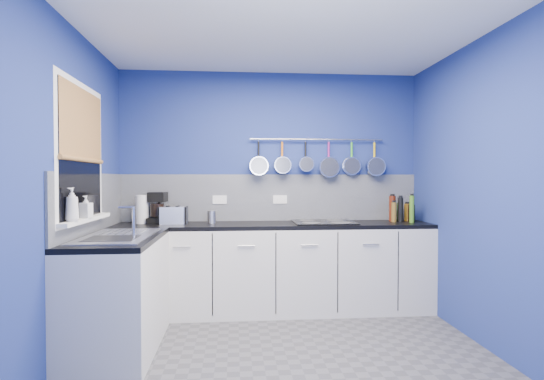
{
  "coord_description": "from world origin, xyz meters",
  "views": [
    {
      "loc": [
        -0.39,
        -3.15,
        1.35
      ],
      "look_at": [
        -0.05,
        0.75,
        1.25
      ],
      "focal_mm": 28.43,
      "sensor_mm": 36.0,
      "label": 1
    }
  ],
  "objects": [
    {
      "name": "condiment_0",
      "position": [
        1.46,
        1.33,
        0.99
      ],
      "size": [
        0.07,
        0.07,
        0.19
      ],
      "primitive_type": "cylinder",
      "color": "#8C5914",
      "rests_on": "worktop_back"
    },
    {
      "name": "pan_2",
      "position": [
        0.37,
        1.44,
        1.6
      ],
      "size": [
        0.16,
        0.11,
        0.35
      ],
      "primitive_type": null,
      "color": "silver",
      "rests_on": "pot_rail"
    },
    {
      "name": "floor",
      "position": [
        0.0,
        0.0,
        -0.01
      ],
      "size": [
        3.2,
        3.0,
        0.02
      ],
      "primitive_type": "cube",
      "color": "#47474C",
      "rests_on": "ground"
    },
    {
      "name": "ceiling",
      "position": [
        0.0,
        0.0,
        2.51
      ],
      "size": [
        3.2,
        3.0,
        0.02
      ],
      "primitive_type": "cube",
      "color": "white",
      "rests_on": "ground"
    },
    {
      "name": "paper_towel",
      "position": [
        -1.32,
        1.29,
        1.04
      ],
      "size": [
        0.15,
        0.15,
        0.29
      ],
      "primitive_type": "cylinder",
      "rotation": [
        0.0,
        0.0,
        -0.16
      ],
      "color": "white",
      "rests_on": "worktop_back"
    },
    {
      "name": "pan_5",
      "position": [
        1.14,
        1.44,
        1.58
      ],
      "size": [
        0.21,
        0.1,
        0.4
      ],
      "primitive_type": null,
      "color": "silver",
      "rests_on": "pot_rail"
    },
    {
      "name": "window_frame",
      "position": [
        -1.58,
        0.3,
        1.55
      ],
      "size": [
        0.01,
        1.0,
        1.1
      ],
      "primitive_type": "cube",
      "color": "white",
      "rests_on": "wall_left"
    },
    {
      "name": "pan_3",
      "position": [
        0.63,
        1.44,
        1.57
      ],
      "size": [
        0.22,
        0.08,
        0.41
      ],
      "primitive_type": null,
      "color": "silver",
      "rests_on": "pot_rail"
    },
    {
      "name": "pot_rail",
      "position": [
        0.5,
        1.45,
        1.78
      ],
      "size": [
        1.45,
        0.02,
        0.02
      ],
      "primitive_type": "cylinder",
      "rotation": [
        0.0,
        1.57,
        0.0
      ],
      "color": "silver",
      "rests_on": "wall_back"
    },
    {
      "name": "pan_0",
      "position": [
        -0.13,
        1.44,
        1.58
      ],
      "size": [
        0.2,
        0.12,
        0.39
      ],
      "primitive_type": null,
      "color": "silver",
      "rests_on": "pot_rail"
    },
    {
      "name": "toaster",
      "position": [
        -1.01,
        1.23,
        0.99
      ],
      "size": [
        0.29,
        0.2,
        0.17
      ],
      "primitive_type": "cube",
      "rotation": [
        0.0,
        0.0,
        0.18
      ],
      "color": "silver",
      "rests_on": "worktop_back"
    },
    {
      "name": "bamboo_blind",
      "position": [
        -1.56,
        0.3,
        1.77
      ],
      "size": [
        0.01,
        0.9,
        0.55
      ],
      "primitive_type": "cube",
      "color": "#BC733C",
      "rests_on": "wall_left"
    },
    {
      "name": "wall_left",
      "position": [
        -1.61,
        0.0,
        1.25
      ],
      "size": [
        0.02,
        3.0,
        2.5
      ],
      "primitive_type": "cube",
      "color": "navy",
      "rests_on": "ground"
    },
    {
      "name": "pan_4",
      "position": [
        0.88,
        1.44,
        1.59
      ],
      "size": [
        0.19,
        0.05,
        0.38
      ],
      "primitive_type": null,
      "color": "silver",
      "rests_on": "pot_rail"
    },
    {
      "name": "soap_bottle_b",
      "position": [
        -1.53,
        0.26,
        1.14
      ],
      "size": [
        0.09,
        0.09,
        0.17
      ],
      "primitive_type": "imported",
      "rotation": [
        0.0,
        0.0,
        -0.21
      ],
      "color": "white",
      "rests_on": "window_sill"
    },
    {
      "name": "condiment_6",
      "position": [
        1.43,
        1.14,
        1.04
      ],
      "size": [
        0.05,
        0.05,
        0.28
      ],
      "primitive_type": "cylinder",
      "color": "#3F721E",
      "rests_on": "worktop_back"
    },
    {
      "name": "condiment_5",
      "position": [
        1.28,
        1.22,
        1.0
      ],
      "size": [
        0.05,
        0.05,
        0.21
      ],
      "primitive_type": "cylinder",
      "color": "brown",
      "rests_on": "worktop_back"
    },
    {
      "name": "hob",
      "position": [
        0.52,
        1.21,
        0.91
      ],
      "size": [
        0.62,
        0.54,
        0.01
      ],
      "primitive_type": "cube",
      "color": "black",
      "rests_on": "worktop_back"
    },
    {
      "name": "wall_front",
      "position": [
        0.0,
        -1.51,
        1.25
      ],
      "size": [
        3.2,
        0.02,
        2.5
      ],
      "primitive_type": "cube",
      "color": "navy",
      "rests_on": "ground"
    },
    {
      "name": "worktop_back",
      "position": [
        0.0,
        1.2,
        0.88
      ],
      "size": [
        3.2,
        0.6,
        0.04
      ],
      "primitive_type": "cube",
      "color": "black",
      "rests_on": "cabinet_run_back"
    },
    {
      "name": "coffee_maker",
      "position": [
        -1.17,
        1.29,
        1.06
      ],
      "size": [
        0.2,
        0.22,
        0.32
      ],
      "primitive_type": null,
      "rotation": [
        0.0,
        0.0,
        -0.13
      ],
      "color": "black",
      "rests_on": "worktop_back"
    },
    {
      "name": "cabinet_run_back",
      "position": [
        0.0,
        1.2,
        0.43
      ],
      "size": [
        3.2,
        0.6,
        0.86
      ],
      "primitive_type": "cube",
      "color": "silver",
      "rests_on": "ground"
    },
    {
      "name": "condiment_1",
      "position": [
        1.37,
        1.31,
        1.0
      ],
      "size": [
        0.05,
        0.05,
        0.2
      ],
      "primitive_type": "cylinder",
      "color": "#265919",
      "rests_on": "worktop_back"
    },
    {
      "name": "sink_unit",
      "position": [
        -1.3,
        0.3,
        0.9
      ],
      "size": [
        0.5,
        0.95,
        0.01
      ],
      "primitive_type": "cube",
      "color": "silver",
      "rests_on": "worktop_left"
    },
    {
      "name": "cabinet_run_left",
      "position": [
        -1.3,
        0.3,
        0.43
      ],
      "size": [
        0.6,
        1.2,
        0.86
      ],
      "primitive_type": "cube",
      "color": "silver",
      "rests_on": "ground"
    },
    {
      "name": "backsplash_left",
      "position": [
        -1.59,
        0.6,
        1.15
      ],
      "size": [
        0.02,
        1.8,
        0.5
      ],
      "primitive_type": "cube",
      "color": "gray",
      "rests_on": "wall_left"
    },
    {
      "name": "condiment_4",
      "position": [
        1.35,
        1.23,
        1.03
      ],
      "size": [
        0.06,
        0.06,
        0.26
      ],
      "primitive_type": "cylinder",
      "color": "black",
      "rests_on": "worktop_back"
    },
    {
      "name": "window_sill",
      "position": [
        -1.55,
        0.3,
        1.04
      ],
      "size": [
        0.1,
        0.98,
        0.03
      ],
      "primitive_type": "cube",
      "color": "white",
      "rests_on": "wall_left"
    },
    {
      "name": "wall_back",
      "position": [
        0.0,
        1.51,
        1.25
      ],
      "size": [
        3.2,
        0.02,
        2.5
      ],
      "primitive_type": "cube",
      "color": "navy",
      "rests_on": "ground"
    },
    {
      "name": "canister",
      "position": [
        -0.62,
        1.25,
        0.96
      ],
      "size": [
        0.09,
        0.09,
        0.13
      ],
      "primitive_type": "cylinder",
      "rotation": [
        0.0,
        0.0,
        -0.03
      ],
      "color": "silver",
      "rests_on": "worktop_back"
    },
    {
      "name": "worktop_left",
      "position": [
        -1.3,
        0.3,
        0.88
      ],
      "size": [
        0.6,
        1.2,
        0.04
      ],
      "primitive_type": "cube",
      "color": "black",
      "rests_on": "cabinet_run_left"
    },
    {
      "name": "socket_left",
      "position": [
        -0.55,
        1.48,
        1.13
      ],
      "size": [
        0.15,
        0.01,
        0.09
      ],
      "primitive_type": "cube",
      "color": "white",
      "rests_on": "backsplash_back"
    },
    {
      "name": "soap_bottle_a",
      "position": [
        -1.53,
        -0.02,
        1.17
      ],
      "size": [
        0.11,
        0.11,
        0.24
      ],
      "primitive_type": "imported",
      "rotation": [
        0.0,
        0.0,
        -0.26
      ],
      "color": "white",
      "rests_on": "window_sill"
    },
    {
      "name": "condiment_2",
      "position": [
        1.29,
        1.31,
        1.04
      ],
      "size": [
        0.07,
        0.07,
        0.27
      ],
      "primitive_type": "cylinder",
      "color": "#4C190C",
      "rests_on": "worktop_back"
    },
    {
      "name": "wall_right",
      "position": [
        1.61,
        0.0,
        1.25
      ],
      "size": [
        0.02,
        3.0,
        2.5
      ],
      "primitive_type": "cube",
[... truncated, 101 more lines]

